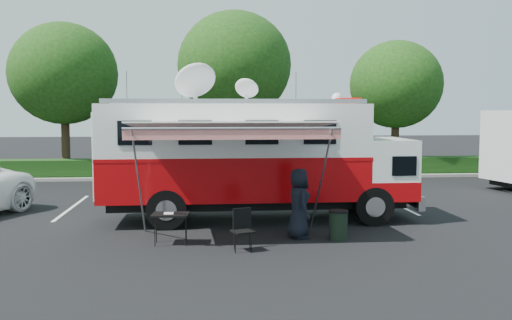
# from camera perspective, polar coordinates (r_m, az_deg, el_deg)

# --- Properties ---
(ground_plane) EXTENTS (120.00, 120.00, 0.00)m
(ground_plane) POSITION_cam_1_polar(r_m,az_deg,el_deg) (18.47, 0.14, -6.02)
(ground_plane) COLOR black
(ground_plane) RESTS_ON ground
(back_border) EXTENTS (60.00, 6.14, 8.87)m
(back_border) POSITION_cam_1_polar(r_m,az_deg,el_deg) (31.12, -0.03, 7.71)
(back_border) COLOR #9E998E
(back_border) RESTS_ON ground_plane
(stall_lines) EXTENTS (24.12, 5.50, 0.01)m
(stall_lines) POSITION_cam_1_polar(r_m,az_deg,el_deg) (21.38, -1.96, -4.50)
(stall_lines) COLOR silver
(stall_lines) RESTS_ON ground_plane
(command_truck) EXTENTS (9.94, 2.74, 4.78)m
(command_truck) POSITION_cam_1_polar(r_m,az_deg,el_deg) (18.18, -0.12, 0.32)
(command_truck) COLOR black
(command_truck) RESTS_ON ground_plane
(awning) EXTENTS (5.43, 2.79, 3.28)m
(awning) POSITION_cam_1_polar(r_m,az_deg,el_deg) (15.23, -2.50, 3.30)
(awning) COLOR white
(awning) RESTS_ON ground_plane
(person) EXTENTS (0.80, 1.05, 1.94)m
(person) POSITION_cam_1_polar(r_m,az_deg,el_deg) (15.96, 4.26, -7.79)
(person) COLOR black
(person) RESTS_ON ground_plane
(folding_table) EXTENTS (1.02, 0.76, 0.82)m
(folding_table) POSITION_cam_1_polar(r_m,az_deg,el_deg) (15.22, -8.54, -5.49)
(folding_table) COLOR black
(folding_table) RESTS_ON ground_plane
(folding_chair) EXTENTS (0.64, 0.68, 1.05)m
(folding_chair) POSITION_cam_1_polar(r_m,az_deg,el_deg) (14.49, -1.38, -6.57)
(folding_chair) COLOR black
(folding_chair) RESTS_ON ground_plane
(trash_bin) EXTENTS (0.54, 0.54, 0.81)m
(trash_bin) POSITION_cam_1_polar(r_m,az_deg,el_deg) (15.81, 8.24, -6.44)
(trash_bin) COLOR black
(trash_bin) RESTS_ON ground_plane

